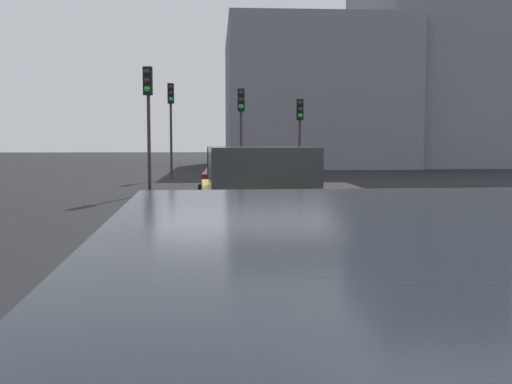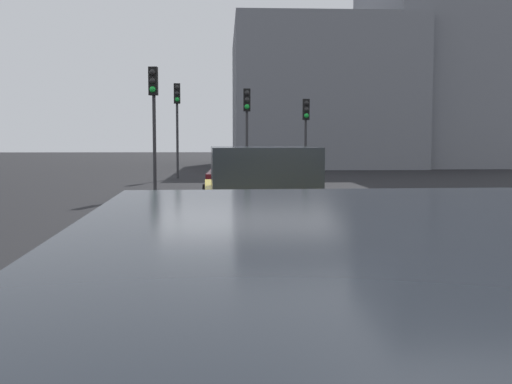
# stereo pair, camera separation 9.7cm
# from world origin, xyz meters

# --- Properties ---
(ground_plane) EXTENTS (160.00, 160.00, 0.20)m
(ground_plane) POSITION_xyz_m (0.00, 0.00, -0.10)
(ground_plane) COLOR black
(car_maroon_lead) EXTENTS (4.20, 2.05, 1.56)m
(car_maroon_lead) POSITION_xyz_m (8.09, -0.14, 0.75)
(car_maroon_lead) COLOR #510F16
(car_maroon_lead) RESTS_ON ground_plane
(car_yellow_second) EXTENTS (4.86, 2.10, 1.64)m
(car_yellow_second) POSITION_xyz_m (1.15, -0.25, 0.78)
(car_yellow_second) COLOR gold
(car_yellow_second) RESTS_ON ground_plane
(traffic_light_near_left) EXTENTS (0.32, 0.28, 3.79)m
(traffic_light_near_left) POSITION_xyz_m (16.39, -0.58, 2.73)
(traffic_light_near_left) COLOR #2D2D30
(traffic_light_near_left) RESTS_ON ground_plane
(traffic_light_near_right) EXTENTS (0.32, 0.28, 3.51)m
(traffic_light_near_right) POSITION_xyz_m (18.20, -3.20, 2.53)
(traffic_light_near_right) COLOR #2D2D30
(traffic_light_near_right) RESTS_ON ground_plane
(traffic_light_far_left) EXTENTS (0.32, 0.30, 4.07)m
(traffic_light_far_left) POSITION_xyz_m (11.57, 2.60, 2.93)
(traffic_light_far_left) COLOR #2D2D30
(traffic_light_far_left) RESTS_ON ground_plane
(traffic_light_far_right) EXTENTS (0.33, 0.31, 4.27)m
(traffic_light_far_right) POSITION_xyz_m (19.67, 2.45, 3.07)
(traffic_light_far_right) COLOR #2D2D30
(traffic_light_far_right) RESTS_ON ground_plane
(building_facade_left) EXTENTS (14.25, 7.91, 14.29)m
(building_facade_left) POSITION_xyz_m (34.54, -14.00, 7.14)
(building_facade_left) COLOR slate
(building_facade_left) RESTS_ON ground_plane
(building_facade_center) EXTENTS (15.27, 11.30, 9.12)m
(building_facade_center) POSITION_xyz_m (34.43, -6.00, 4.56)
(building_facade_center) COLOR slate
(building_facade_center) RESTS_ON ground_plane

